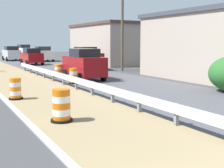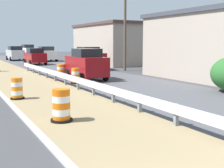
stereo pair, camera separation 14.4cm
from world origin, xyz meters
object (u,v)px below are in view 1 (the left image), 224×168
(car_lead_near_lane, at_px, (11,53))
(utility_pole_mid, at_px, (122,25))
(traffic_barrel_farther, at_px, (74,77))
(car_distant_a, at_px, (43,54))
(traffic_barrel_far, at_px, (59,71))
(car_mid_far_lane, at_px, (24,51))
(car_trailing_far_lane, at_px, (84,64))
(traffic_barrel_mid, at_px, (16,90))
(car_trailing_near_lane, at_px, (86,58))
(traffic_barrel_close, at_px, (61,107))
(car_lead_far_lane, at_px, (32,56))

(car_lead_near_lane, xyz_separation_m, utility_pole_mid, (5.81, -21.58, 3.09))
(traffic_barrel_farther, distance_m, car_distant_a, 23.74)
(traffic_barrel_far, xyz_separation_m, car_lead_near_lane, (0.90, 23.43, 0.61))
(traffic_barrel_far, height_order, car_lead_near_lane, car_lead_near_lane)
(car_mid_far_lane, xyz_separation_m, car_distant_a, (0.01, -11.51, -0.10))
(car_trailing_far_lane, bearing_deg, car_lead_near_lane, 1.73)
(traffic_barrel_mid, height_order, car_trailing_far_lane, car_trailing_far_lane)
(car_trailing_near_lane, bearing_deg, traffic_barrel_close, -26.57)
(traffic_barrel_mid, xyz_separation_m, traffic_barrel_farther, (4.32, 3.72, -0.01))
(car_lead_near_lane, height_order, utility_pole_mid, utility_pole_mid)
(traffic_barrel_close, bearing_deg, car_mid_far_lane, 78.81)
(car_trailing_far_lane, bearing_deg, traffic_barrel_close, 154.00)
(traffic_barrel_mid, height_order, car_mid_far_lane, car_mid_far_lane)
(car_lead_near_lane, bearing_deg, car_trailing_near_lane, -170.16)
(car_lead_near_lane, height_order, car_trailing_far_lane, car_trailing_far_lane)
(traffic_barrel_far, relative_size, car_distant_a, 0.23)
(traffic_barrel_far, distance_m, car_lead_near_lane, 23.46)
(traffic_barrel_close, distance_m, traffic_barrel_farther, 9.24)
(traffic_barrel_close, relative_size, utility_pole_mid, 0.14)
(car_lead_near_lane, bearing_deg, car_distant_a, -140.15)
(car_lead_near_lane, bearing_deg, utility_pole_mid, -165.53)
(car_lead_far_lane, height_order, utility_pole_mid, utility_pole_mid)
(traffic_barrel_far, xyz_separation_m, car_distant_a, (4.41, 19.31, 0.60))
(traffic_barrel_mid, xyz_separation_m, car_trailing_far_lane, (5.73, 5.30, 0.63))
(car_mid_far_lane, height_order, car_distant_a, car_mid_far_lane)
(car_trailing_far_lane, bearing_deg, traffic_barrel_far, 25.54)
(traffic_barrel_far, distance_m, traffic_barrel_farther, 3.95)
(car_trailing_near_lane, bearing_deg, car_distant_a, 179.73)
(traffic_barrel_mid, distance_m, car_lead_far_lane, 22.23)
(traffic_barrel_mid, distance_m, car_mid_far_lane, 39.54)
(traffic_barrel_mid, relative_size, car_trailing_far_lane, 0.24)
(traffic_barrel_farther, height_order, car_lead_near_lane, car_lead_near_lane)
(traffic_barrel_farther, bearing_deg, car_trailing_far_lane, 48.29)
(car_mid_far_lane, distance_m, utility_pole_mid, 29.22)
(car_lead_far_lane, distance_m, car_trailing_far_lane, 16.08)
(traffic_barrel_mid, distance_m, car_lead_near_lane, 31.59)
(car_lead_far_lane, bearing_deg, car_trailing_near_lane, -162.14)
(traffic_barrel_farther, xyz_separation_m, car_trailing_near_lane, (4.71, 8.59, 0.65))
(car_lead_far_lane, distance_m, utility_pole_mid, 13.38)
(car_lead_near_lane, distance_m, car_trailing_near_lane, 19.09)
(car_lead_far_lane, xyz_separation_m, car_mid_far_lane, (3.00, 17.10, 0.15))
(traffic_barrel_farther, xyz_separation_m, car_lead_far_lane, (1.76, 17.65, 0.53))
(car_trailing_near_lane, bearing_deg, car_lead_near_lane, -169.63)
(traffic_barrel_far, distance_m, car_mid_far_lane, 31.14)
(traffic_barrel_close, relative_size, traffic_barrel_farther, 1.11)
(car_trailing_near_lane, bearing_deg, traffic_barrel_farther, -28.80)
(traffic_barrel_close, relative_size, car_trailing_far_lane, 0.26)
(traffic_barrel_farther, xyz_separation_m, car_trailing_far_lane, (1.41, 1.58, 0.64))
(car_lead_near_lane, xyz_separation_m, car_mid_far_lane, (3.50, 7.39, 0.08))
(car_distant_a, bearing_deg, traffic_barrel_mid, -17.68)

